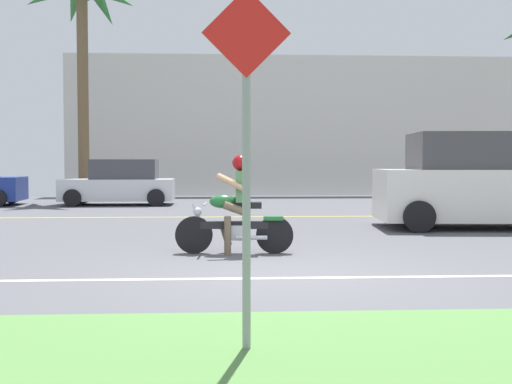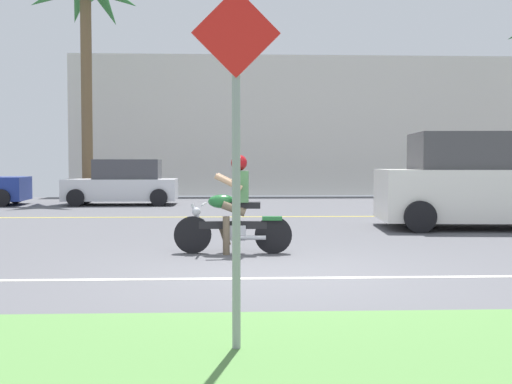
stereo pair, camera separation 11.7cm
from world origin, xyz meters
name	(u,v)px [view 1 (the left image)]	position (x,y,z in m)	size (l,w,h in m)	color
ground	(264,245)	(0.00, 3.00, -0.02)	(56.00, 30.00, 0.04)	#545459
lane_line_near	(282,278)	(0.00, -0.27, 0.00)	(50.40, 0.12, 0.01)	silver
lane_line_far	(250,217)	(0.00, 8.35, 0.00)	(50.40, 0.12, 0.01)	yellow
motorcyclist	(235,212)	(-0.52, 1.83, 0.64)	(1.81, 0.59, 1.51)	black
suv_nearby	(487,182)	(4.92, 5.36, 0.98)	(4.77, 2.46, 2.02)	white
parked_car_1	(120,184)	(-4.10, 13.25, 0.70)	(3.67, 1.87, 1.50)	silver
palm_tree_1	(83,6)	(-5.67, 15.18, 6.99)	(4.17, 3.96, 8.45)	brown
street_sign	(246,135)	(-0.54, -3.29, 1.58)	(0.62, 0.06, 2.60)	gray
building_far	(309,128)	(3.28, 21.00, 2.99)	(21.24, 4.00, 5.98)	beige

